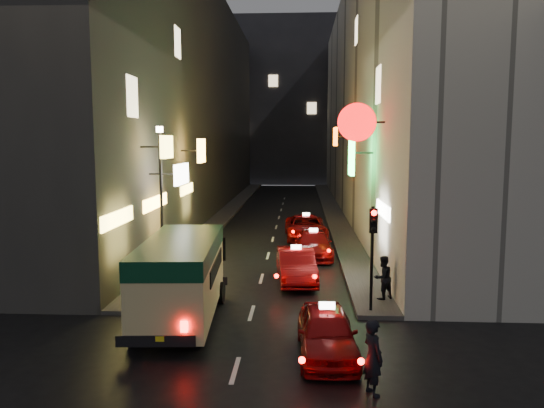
% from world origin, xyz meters
% --- Properties ---
extents(building_left, '(7.52, 52.00, 18.00)m').
position_xyz_m(building_left, '(-8.00, 33.99, 9.00)').
color(building_left, '#383633').
rests_on(building_left, ground).
extents(building_right, '(7.90, 52.00, 18.00)m').
position_xyz_m(building_right, '(8.00, 33.99, 9.00)').
color(building_right, '#B3B0A4').
rests_on(building_right, ground).
extents(building_far, '(30.00, 10.00, 22.00)m').
position_xyz_m(building_far, '(0.00, 66.00, 11.00)').
color(building_far, '#35353A').
rests_on(building_far, ground).
extents(sidewalk_left, '(1.50, 52.00, 0.15)m').
position_xyz_m(sidewalk_left, '(-4.25, 34.00, 0.07)').
color(sidewalk_left, '#4A4745').
rests_on(sidewalk_left, ground).
extents(sidewalk_right, '(1.50, 52.00, 0.15)m').
position_xyz_m(sidewalk_right, '(4.25, 34.00, 0.07)').
color(sidewalk_right, '#4A4745').
rests_on(sidewalk_right, ground).
extents(minibus, '(2.57, 6.33, 2.67)m').
position_xyz_m(minibus, '(-2.16, 7.56, 1.69)').
color(minibus, '#D5C885').
rests_on(minibus, ground).
extents(taxi_near, '(2.11, 4.84, 1.69)m').
position_xyz_m(taxi_near, '(2.36, 5.07, 0.76)').
color(taxi_near, maroon).
rests_on(taxi_near, ground).
extents(taxi_second, '(2.52, 5.18, 1.76)m').
position_xyz_m(taxi_second, '(1.46, 12.60, 0.80)').
color(taxi_second, maroon).
rests_on(taxi_second, ground).
extents(taxi_third, '(2.11, 4.74, 1.66)m').
position_xyz_m(taxi_third, '(2.28, 17.40, 0.74)').
color(taxi_third, maroon).
rests_on(taxi_third, ground).
extents(taxi_far, '(2.42, 5.27, 1.81)m').
position_xyz_m(taxi_far, '(1.96, 22.20, 0.82)').
color(taxi_far, maroon).
rests_on(taxi_far, ground).
extents(pedestrian_crossing, '(0.66, 0.77, 2.00)m').
position_xyz_m(pedestrian_crossing, '(3.30, 2.92, 1.00)').
color(pedestrian_crossing, black).
rests_on(pedestrian_crossing, ground).
extents(pedestrian_sidewalk, '(0.79, 0.72, 1.78)m').
position_xyz_m(pedestrian_sidewalk, '(4.58, 9.89, 1.04)').
color(pedestrian_sidewalk, black).
rests_on(pedestrian_sidewalk, sidewalk_right).
extents(traffic_light, '(0.26, 0.43, 3.50)m').
position_xyz_m(traffic_light, '(4.00, 8.47, 2.69)').
color(traffic_light, black).
rests_on(traffic_light, sidewalk_right).
extents(lamp_post, '(0.28, 0.28, 6.22)m').
position_xyz_m(lamp_post, '(-4.20, 13.00, 3.72)').
color(lamp_post, black).
rests_on(lamp_post, sidewalk_left).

